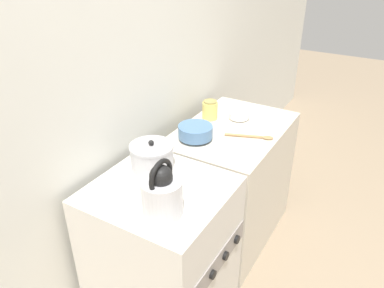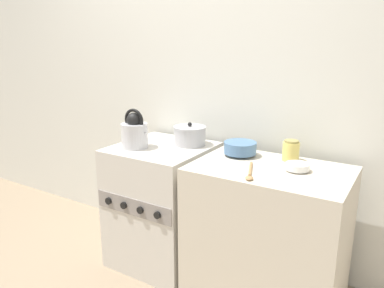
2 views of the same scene
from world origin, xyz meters
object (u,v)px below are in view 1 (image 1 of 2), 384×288
at_px(stove, 163,255).
at_px(enamel_bowl, 195,132).
at_px(cooking_pot, 152,156).
at_px(small_ceramic_bowl, 239,115).
at_px(kettle, 162,193).
at_px(storage_jar, 210,110).

xyz_separation_m(stove, enamel_bowl, (0.51, 0.11, 0.45)).
bearing_deg(cooking_pot, small_ceramic_bowl, -9.57).
relative_size(stove, kettle, 3.23).
distance_m(kettle, enamel_bowl, 0.69).
xyz_separation_m(enamel_bowl, storage_jar, (0.29, 0.06, 0.01)).
bearing_deg(small_ceramic_bowl, enamel_bowl, 165.33).
relative_size(kettle, enamel_bowl, 1.29).
distance_m(enamel_bowl, small_ceramic_bowl, 0.40).
xyz_separation_m(stove, kettle, (-0.13, -0.11, 0.51)).
xyz_separation_m(stove, storage_jar, (0.81, 0.17, 0.46)).
xyz_separation_m(kettle, small_ceramic_bowl, (1.03, 0.12, -0.09)).
relative_size(stove, enamel_bowl, 4.17).
xyz_separation_m(kettle, cooking_pot, (0.27, 0.25, -0.04)).
distance_m(stove, small_ceramic_bowl, 1.00).
relative_size(kettle, small_ceramic_bowl, 1.99).
height_order(stove, storage_jar, storage_jar).
distance_m(cooking_pot, enamel_bowl, 0.38).
bearing_deg(stove, storage_jar, 12.02).
distance_m(kettle, storage_jar, 0.98).
distance_m(kettle, small_ceramic_bowl, 1.04).
bearing_deg(storage_jar, stove, -167.98).
bearing_deg(kettle, storage_jar, 16.68).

